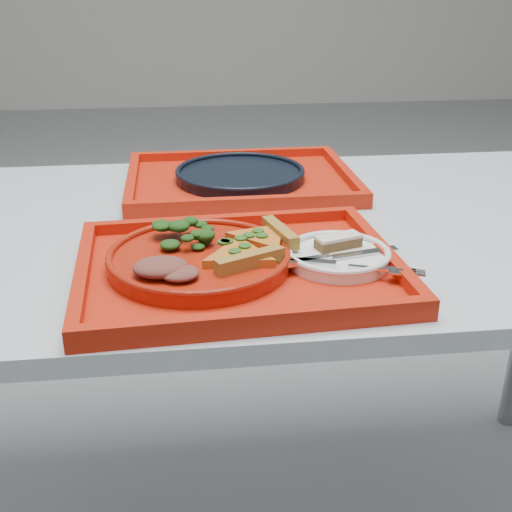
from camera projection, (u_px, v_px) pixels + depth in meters
name	position (u px, v px, depth m)	size (l,w,h in m)	color
table	(269.00, 260.00, 1.15)	(1.60, 0.80, 0.75)	#B3BFC9
tray_main	(238.00, 271.00, 0.92)	(0.45, 0.35, 0.01)	#B71C09
tray_far	(240.00, 182.00, 1.30)	(0.45, 0.35, 0.01)	#B71C09
dinner_plate	(199.00, 261.00, 0.91)	(0.26, 0.26, 0.02)	#9F1B0A
side_plate	(338.00, 258.00, 0.93)	(0.15, 0.15, 0.01)	white
navy_plate	(240.00, 176.00, 1.30)	(0.26, 0.26, 0.02)	black
pizza_slice_a	(239.00, 253.00, 0.89)	(0.12, 0.10, 0.02)	orange
pizza_slice_b	(263.00, 235.00, 0.95)	(0.11, 0.10, 0.02)	orange
salad_heap	(185.00, 230.00, 0.94)	(0.08, 0.07, 0.04)	black
meat_portion	(161.00, 267.00, 0.85)	(0.07, 0.06, 0.02)	brown
dessert_bar	(338.00, 241.00, 0.94)	(0.07, 0.05, 0.02)	#4D3319
knife	(340.00, 256.00, 0.91)	(0.18, 0.02, 0.01)	silver
fork	(347.00, 265.00, 0.88)	(0.18, 0.02, 0.01)	silver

